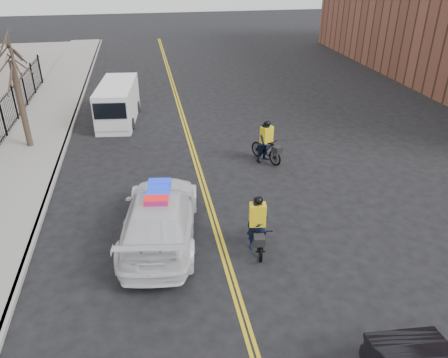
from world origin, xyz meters
TOP-DOWN VIEW (x-y plane):
  - ground at (0.00, 0.00)m, footprint 120.00×120.00m
  - center_line_left at (-0.08, 8.00)m, footprint 0.10×60.00m
  - center_line_right at (0.08, 8.00)m, footprint 0.10×60.00m
  - sidewalk at (-7.50, 8.00)m, footprint 3.00×60.00m
  - curb at (-6.00, 8.00)m, footprint 0.20×60.00m
  - street_tree at (-7.60, 10.00)m, footprint 3.20×3.20m
  - police_cruiser at (-1.87, 1.48)m, footprint 3.11×5.98m
  - cargo_van at (-3.52, 12.98)m, footprint 2.32×5.07m
  - cyclist_near at (1.07, 0.32)m, footprint 0.97×2.02m
  - cyclist_far at (3.09, 6.53)m, footprint 1.35×1.94m

SIDE VIEW (x-z plane):
  - ground at x=0.00m, z-range 0.00..0.00m
  - center_line_left at x=-0.08m, z-range 0.00..0.01m
  - center_line_right at x=0.08m, z-range 0.00..0.01m
  - sidewalk at x=-7.50m, z-range 0.00..0.15m
  - curb at x=-6.00m, z-range 0.00..0.15m
  - cyclist_near at x=1.07m, z-range -0.29..1.61m
  - cyclist_far at x=3.09m, z-range -0.20..1.73m
  - police_cruiser at x=-1.87m, z-range -0.07..1.74m
  - cargo_van at x=-3.52m, z-range -0.02..2.03m
  - street_tree at x=-7.60m, z-range 1.13..5.93m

